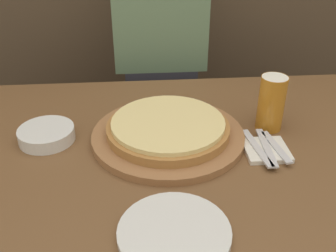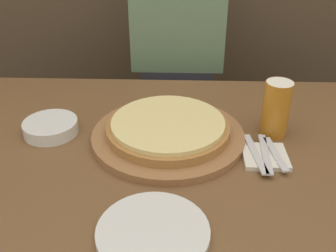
{
  "view_description": "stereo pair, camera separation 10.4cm",
  "coord_description": "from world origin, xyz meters",
  "px_view_note": "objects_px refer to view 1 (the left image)",
  "views": [
    {
      "loc": [
        -0.13,
        -0.83,
        1.28
      ],
      "look_at": [
        -0.06,
        0.07,
        0.75
      ],
      "focal_mm": 42.0,
      "sensor_mm": 36.0,
      "label": 1
    },
    {
      "loc": [
        -0.02,
        -0.83,
        1.28
      ],
      "look_at": [
        -0.06,
        0.07,
        0.75
      ],
      "focal_mm": 42.0,
      "sensor_mm": 36.0,
      "label": 2
    }
  ],
  "objects_px": {
    "side_bowl": "(47,134)",
    "spoon": "(276,147)",
    "pizza_on_board": "(168,131)",
    "dinner_knife": "(267,147)",
    "diner_person": "(160,73)",
    "beer_glass": "(272,101)",
    "fork": "(257,148)",
    "dinner_plate": "(174,233)"
  },
  "relations": [
    {
      "from": "pizza_on_board",
      "to": "spoon",
      "type": "bearing_deg",
      "value": -17.06
    },
    {
      "from": "pizza_on_board",
      "to": "dinner_plate",
      "type": "relative_size",
      "value": 1.85
    },
    {
      "from": "diner_person",
      "to": "beer_glass",
      "type": "bearing_deg",
      "value": -64.45
    },
    {
      "from": "fork",
      "to": "diner_person",
      "type": "bearing_deg",
      "value": 106.58
    },
    {
      "from": "side_bowl",
      "to": "spoon",
      "type": "relative_size",
      "value": 1.0
    },
    {
      "from": "beer_glass",
      "to": "dinner_plate",
      "type": "height_order",
      "value": "beer_glass"
    },
    {
      "from": "fork",
      "to": "spoon",
      "type": "distance_m",
      "value": 0.05
    },
    {
      "from": "pizza_on_board",
      "to": "dinner_knife",
      "type": "xyz_separation_m",
      "value": [
        0.25,
        -0.08,
        -0.01
      ]
    },
    {
      "from": "pizza_on_board",
      "to": "fork",
      "type": "xyz_separation_m",
      "value": [
        0.22,
        -0.08,
        -0.01
      ]
    },
    {
      "from": "beer_glass",
      "to": "fork",
      "type": "distance_m",
      "value": 0.15
    },
    {
      "from": "dinner_plate",
      "to": "diner_person",
      "type": "distance_m",
      "value": 0.96
    },
    {
      "from": "side_bowl",
      "to": "spoon",
      "type": "height_order",
      "value": "side_bowl"
    },
    {
      "from": "beer_glass",
      "to": "side_bowl",
      "type": "xyz_separation_m",
      "value": [
        -0.61,
        -0.02,
        -0.07
      ]
    },
    {
      "from": "side_bowl",
      "to": "dinner_knife",
      "type": "xyz_separation_m",
      "value": [
        0.57,
        -0.1,
        -0.0
      ]
    },
    {
      "from": "dinner_knife",
      "to": "diner_person",
      "type": "bearing_deg",
      "value": 108.49
    },
    {
      "from": "pizza_on_board",
      "to": "side_bowl",
      "type": "height_order",
      "value": "pizza_on_board"
    },
    {
      "from": "pizza_on_board",
      "to": "beer_glass",
      "type": "relative_size",
      "value": 2.64
    },
    {
      "from": "fork",
      "to": "dinner_knife",
      "type": "height_order",
      "value": "same"
    },
    {
      "from": "beer_glass",
      "to": "pizza_on_board",
      "type": "bearing_deg",
      "value": -172.73
    },
    {
      "from": "dinner_plate",
      "to": "fork",
      "type": "height_order",
      "value": "dinner_plate"
    },
    {
      "from": "pizza_on_board",
      "to": "spoon",
      "type": "xyz_separation_m",
      "value": [
        0.27,
        -0.08,
        -0.01
      ]
    },
    {
      "from": "beer_glass",
      "to": "dinner_knife",
      "type": "bearing_deg",
      "value": -109.03
    },
    {
      "from": "fork",
      "to": "spoon",
      "type": "xyz_separation_m",
      "value": [
        0.05,
        0.0,
        0.0
      ]
    },
    {
      "from": "fork",
      "to": "dinner_knife",
      "type": "bearing_deg",
      "value": 0.0
    },
    {
      "from": "dinner_knife",
      "to": "spoon",
      "type": "xyz_separation_m",
      "value": [
        0.02,
        0.0,
        0.0
      ]
    },
    {
      "from": "side_bowl",
      "to": "spoon",
      "type": "xyz_separation_m",
      "value": [
        0.59,
        -0.1,
        -0.0
      ]
    },
    {
      "from": "beer_glass",
      "to": "side_bowl",
      "type": "bearing_deg",
      "value": -178.37
    },
    {
      "from": "pizza_on_board",
      "to": "fork",
      "type": "relative_size",
      "value": 2.35
    },
    {
      "from": "beer_glass",
      "to": "spoon",
      "type": "distance_m",
      "value": 0.14
    },
    {
      "from": "dinner_knife",
      "to": "diner_person",
      "type": "xyz_separation_m",
      "value": [
        -0.23,
        0.68,
        -0.08
      ]
    },
    {
      "from": "fork",
      "to": "diner_person",
      "type": "height_order",
      "value": "diner_person"
    },
    {
      "from": "diner_person",
      "to": "pizza_on_board",
      "type": "bearing_deg",
      "value": -91.57
    },
    {
      "from": "fork",
      "to": "spoon",
      "type": "height_order",
      "value": "same"
    },
    {
      "from": "diner_person",
      "to": "side_bowl",
      "type": "bearing_deg",
      "value": -120.29
    },
    {
      "from": "side_bowl",
      "to": "diner_person",
      "type": "bearing_deg",
      "value": 59.71
    },
    {
      "from": "pizza_on_board",
      "to": "beer_glass",
      "type": "xyz_separation_m",
      "value": [
        0.29,
        0.04,
        0.06
      ]
    },
    {
      "from": "fork",
      "to": "diner_person",
      "type": "relative_size",
      "value": 0.13
    },
    {
      "from": "beer_glass",
      "to": "dinner_plate",
      "type": "xyz_separation_m",
      "value": [
        -0.3,
        -0.39,
        -0.08
      ]
    },
    {
      "from": "dinner_plate",
      "to": "fork",
      "type": "bearing_deg",
      "value": 48.58
    },
    {
      "from": "dinner_knife",
      "to": "fork",
      "type": "bearing_deg",
      "value": 180.0
    },
    {
      "from": "dinner_knife",
      "to": "spoon",
      "type": "relative_size",
      "value": 1.17
    },
    {
      "from": "beer_glass",
      "to": "spoon",
      "type": "xyz_separation_m",
      "value": [
        -0.02,
        -0.12,
        -0.07
      ]
    }
  ]
}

